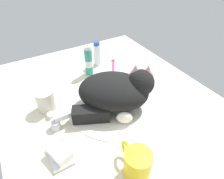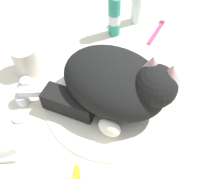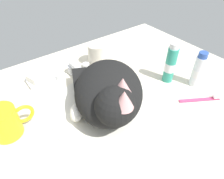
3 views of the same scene
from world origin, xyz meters
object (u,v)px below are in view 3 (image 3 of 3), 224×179
at_px(mouthwash_bottle, 198,70).
at_px(rinse_cup, 97,54).
at_px(coffee_mug, 5,122).
at_px(soap_bar, 39,76).
at_px(cat, 108,92).
at_px(toothbrush, 202,99).
at_px(faucet, 74,69).
at_px(toothpaste_bottle, 170,64).

bearing_deg(mouthwash_bottle, rinse_cup, 122.06).
distance_m(coffee_mug, soap_bar, 0.23).
height_order(cat, coffee_mug, cat).
height_order(coffee_mug, toothbrush, coffee_mug).
height_order(faucet, toothbrush, faucet).
bearing_deg(soap_bar, toothpaste_bottle, -35.90).
relative_size(faucet, toothbrush, 1.19).
height_order(rinse_cup, toothpaste_bottle, toothpaste_bottle).
bearing_deg(rinse_cup, mouthwash_bottle, -57.94).
height_order(cat, toothpaste_bottle, cat).
bearing_deg(toothpaste_bottle, coffee_mug, 169.46).
bearing_deg(rinse_cup, faucet, -174.62).
xyz_separation_m(faucet, cat, (-0.01, -0.23, 0.05)).
xyz_separation_m(rinse_cup, toothbrush, (0.15, -0.38, -0.04)).
bearing_deg(faucet, toothbrush, -54.99).
bearing_deg(toothbrush, coffee_mug, 156.00).
relative_size(rinse_cup, mouthwash_bottle, 0.66).
bearing_deg(rinse_cup, toothpaste_bottle, -59.90).
xyz_separation_m(coffee_mug, mouthwash_bottle, (0.58, -0.17, 0.02)).
bearing_deg(coffee_mug, faucet, 26.67).
bearing_deg(toothbrush, rinse_cup, 111.43).
relative_size(cat, toothpaste_bottle, 2.35).
bearing_deg(mouthwash_bottle, coffee_mug, 163.69).
relative_size(cat, mouthwash_bottle, 2.70).
xyz_separation_m(cat, soap_bar, (-0.11, 0.26, -0.05)).
relative_size(mouthwash_bottle, toothbrush, 1.04).
bearing_deg(cat, coffee_mug, 160.13).
relative_size(faucet, cat, 0.42).
distance_m(faucet, toothbrush, 0.45).
bearing_deg(faucet, rinse_cup, 5.38).
relative_size(coffee_mug, soap_bar, 1.57).
bearing_deg(faucet, coffee_mug, -153.33).
bearing_deg(toothpaste_bottle, soap_bar, 144.10).
distance_m(cat, toothpaste_bottle, 0.26).
xyz_separation_m(cat, coffee_mug, (-0.26, 0.09, -0.03)).
bearing_deg(toothpaste_bottle, toothbrush, -86.26).
distance_m(cat, rinse_cup, 0.27).
distance_m(faucet, soap_bar, 0.12).
height_order(faucet, cat, cat).
bearing_deg(coffee_mug, cat, -19.87).
bearing_deg(soap_bar, coffee_mug, -131.57).
xyz_separation_m(soap_bar, mouthwash_bottle, (0.42, -0.34, 0.03)).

